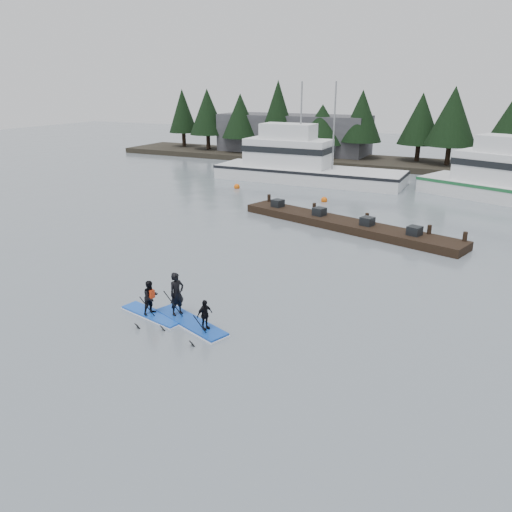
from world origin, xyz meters
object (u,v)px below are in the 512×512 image
at_px(fishing_boat_large, 303,173).
at_px(floating_dock, 345,225).
at_px(paddleboard_solo, 151,303).
at_px(paddleboard_duo, 187,308).

bearing_deg(fishing_boat_large, floating_dock, -59.62).
bearing_deg(floating_dock, paddleboard_solo, -85.23).
relative_size(fishing_boat_large, paddleboard_solo, 5.81).
bearing_deg(paddleboard_duo, paddleboard_solo, -154.80).
distance_m(fishing_boat_large, floating_dock, 16.07).
distance_m(fishing_boat_large, paddleboard_duo, 29.68).
bearing_deg(paddleboard_solo, floating_dock, 91.12).
bearing_deg(paddleboard_solo, paddleboard_duo, 17.64).
relative_size(fishing_boat_large, paddleboard_duo, 4.79).
xyz_separation_m(floating_dock, paddleboard_duo, (-1.47, -15.12, 0.33)).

